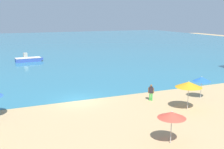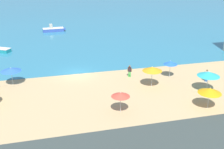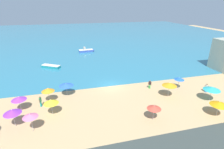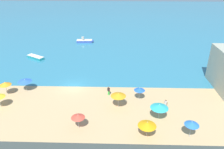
{
  "view_description": "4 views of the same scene",
  "coord_description": "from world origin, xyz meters",
  "px_view_note": "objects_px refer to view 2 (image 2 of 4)",
  "views": [
    {
      "loc": [
        -7.21,
        -25.13,
        8.1
      ],
      "look_at": [
        4.16,
        1.55,
        1.94
      ],
      "focal_mm": 45.0,
      "sensor_mm": 36.0,
      "label": 1
    },
    {
      "loc": [
        -3.85,
        -34.46,
        13.7
      ],
      "look_at": [
        3.46,
        -5.32,
        1.66
      ],
      "focal_mm": 45.0,
      "sensor_mm": 36.0,
      "label": 2
    },
    {
      "loc": [
        -7.07,
        -28.18,
        14.19
      ],
      "look_at": [
        0.85,
        2.62,
        1.19
      ],
      "focal_mm": 28.0,
      "sensor_mm": 36.0,
      "label": 3
    },
    {
      "loc": [
        7.93,
        -33.98,
        19.27
      ],
      "look_at": [
        6.85,
        2.59,
        1.25
      ],
      "focal_mm": 35.0,
      "sensor_mm": 36.0,
      "label": 4
    }
  ],
  "objects_px": {
    "beach_umbrella_10": "(170,63)",
    "beach_umbrella_11": "(121,95)",
    "beach_umbrella_4": "(209,74)",
    "bather_2": "(130,70)",
    "bather_0": "(207,75)",
    "beach_umbrella_1": "(152,69)",
    "skiff_offshore": "(53,29)",
    "beach_umbrella_12": "(11,70)",
    "beach_umbrella_9": "(210,91)"
  },
  "relations": [
    {
      "from": "beach_umbrella_10",
      "to": "beach_umbrella_11",
      "type": "xyz_separation_m",
      "value": [
        -8.57,
        -7.27,
        0.0
      ]
    },
    {
      "from": "beach_umbrella_4",
      "to": "bather_2",
      "type": "bearing_deg",
      "value": 139.58
    },
    {
      "from": "bather_0",
      "to": "bather_2",
      "type": "height_order",
      "value": "bather_2"
    },
    {
      "from": "beach_umbrella_10",
      "to": "beach_umbrella_1",
      "type": "bearing_deg",
      "value": -145.9
    },
    {
      "from": "beach_umbrella_1",
      "to": "beach_umbrella_11",
      "type": "xyz_separation_m",
      "value": [
        -5.21,
        -5.0,
        -0.33
      ]
    },
    {
      "from": "beach_umbrella_1",
      "to": "beach_umbrella_11",
      "type": "distance_m",
      "value": 7.23
    },
    {
      "from": "beach_umbrella_10",
      "to": "skiff_offshore",
      "type": "bearing_deg",
      "value": 113.92
    },
    {
      "from": "bather_0",
      "to": "bather_2",
      "type": "bearing_deg",
      "value": 156.97
    },
    {
      "from": "skiff_offshore",
      "to": "beach_umbrella_12",
      "type": "bearing_deg",
      "value": -102.98
    },
    {
      "from": "beach_umbrella_11",
      "to": "bather_2",
      "type": "distance_m",
      "value": 9.3
    },
    {
      "from": "bather_2",
      "to": "skiff_offshore",
      "type": "distance_m",
      "value": 29.36
    },
    {
      "from": "beach_umbrella_9",
      "to": "skiff_offshore",
      "type": "xyz_separation_m",
      "value": [
        -13.29,
        38.02,
        -1.44
      ]
    },
    {
      "from": "beach_umbrella_10",
      "to": "bather_0",
      "type": "relative_size",
      "value": 1.39
    },
    {
      "from": "beach_umbrella_11",
      "to": "skiff_offshore",
      "type": "height_order",
      "value": "beach_umbrella_11"
    },
    {
      "from": "beach_umbrella_4",
      "to": "beach_umbrella_12",
      "type": "height_order",
      "value": "beach_umbrella_4"
    },
    {
      "from": "beach_umbrella_9",
      "to": "skiff_offshore",
      "type": "bearing_deg",
      "value": 109.27
    },
    {
      "from": "beach_umbrella_9",
      "to": "beach_umbrella_10",
      "type": "relative_size",
      "value": 1.05
    },
    {
      "from": "bather_2",
      "to": "skiff_offshore",
      "type": "relative_size",
      "value": 0.33
    },
    {
      "from": "bather_2",
      "to": "beach_umbrella_12",
      "type": "bearing_deg",
      "value": 175.63
    },
    {
      "from": "beach_umbrella_1",
      "to": "skiff_offshore",
      "type": "xyz_separation_m",
      "value": [
        -9.71,
        31.74,
        -1.77
      ]
    },
    {
      "from": "beach_umbrella_4",
      "to": "beach_umbrella_11",
      "type": "height_order",
      "value": "beach_umbrella_4"
    },
    {
      "from": "beach_umbrella_9",
      "to": "skiff_offshore",
      "type": "relative_size",
      "value": 0.49
    },
    {
      "from": "beach_umbrella_1",
      "to": "beach_umbrella_10",
      "type": "xyz_separation_m",
      "value": [
        3.36,
        2.28,
        -0.33
      ]
    },
    {
      "from": "beach_umbrella_11",
      "to": "beach_umbrella_9",
      "type": "bearing_deg",
      "value": -8.3
    },
    {
      "from": "beach_umbrella_1",
      "to": "skiff_offshore",
      "type": "distance_m",
      "value": 33.24
    },
    {
      "from": "beach_umbrella_11",
      "to": "bather_0",
      "type": "relative_size",
      "value": 1.38
    },
    {
      "from": "beach_umbrella_1",
      "to": "beach_umbrella_4",
      "type": "xyz_separation_m",
      "value": [
        5.66,
        -2.68,
        -0.13
      ]
    },
    {
      "from": "bather_0",
      "to": "skiff_offshore",
      "type": "bearing_deg",
      "value": 117.78
    },
    {
      "from": "skiff_offshore",
      "to": "beach_umbrella_1",
      "type": "bearing_deg",
      "value": -72.99
    },
    {
      "from": "beach_umbrella_4",
      "to": "beach_umbrella_9",
      "type": "distance_m",
      "value": 4.17
    },
    {
      "from": "bather_2",
      "to": "skiff_offshore",
      "type": "height_order",
      "value": "skiff_offshore"
    },
    {
      "from": "beach_umbrella_4",
      "to": "bather_0",
      "type": "height_order",
      "value": "beach_umbrella_4"
    },
    {
      "from": "beach_umbrella_1",
      "to": "skiff_offshore",
      "type": "height_order",
      "value": "beach_umbrella_1"
    },
    {
      "from": "beach_umbrella_11",
      "to": "beach_umbrella_12",
      "type": "distance_m",
      "value": 14.42
    },
    {
      "from": "beach_umbrella_10",
      "to": "beach_umbrella_4",
      "type": "bearing_deg",
      "value": -65.06
    },
    {
      "from": "beach_umbrella_4",
      "to": "skiff_offshore",
      "type": "xyz_separation_m",
      "value": [
        -15.37,
        34.42,
        -1.63
      ]
    },
    {
      "from": "beach_umbrella_10",
      "to": "beach_umbrella_12",
      "type": "xyz_separation_m",
      "value": [
        -19.32,
        2.34,
        0.01
      ]
    },
    {
      "from": "beach_umbrella_1",
      "to": "beach_umbrella_4",
      "type": "distance_m",
      "value": 6.27
    },
    {
      "from": "beach_umbrella_4",
      "to": "beach_umbrella_9",
      "type": "bearing_deg",
      "value": -120.01
    },
    {
      "from": "beach_umbrella_9",
      "to": "beach_umbrella_12",
      "type": "relative_size",
      "value": 0.99
    },
    {
      "from": "bather_0",
      "to": "skiff_offshore",
      "type": "height_order",
      "value": "skiff_offshore"
    },
    {
      "from": "beach_umbrella_12",
      "to": "beach_umbrella_1",
      "type": "bearing_deg",
      "value": -16.12
    },
    {
      "from": "beach_umbrella_10",
      "to": "beach_umbrella_12",
      "type": "height_order",
      "value": "beach_umbrella_10"
    },
    {
      "from": "beach_umbrella_1",
      "to": "beach_umbrella_11",
      "type": "height_order",
      "value": "beach_umbrella_1"
    },
    {
      "from": "beach_umbrella_4",
      "to": "bather_0",
      "type": "bearing_deg",
      "value": 59.81
    },
    {
      "from": "beach_umbrella_10",
      "to": "bather_0",
      "type": "xyz_separation_m",
      "value": [
        3.75,
        -2.47,
        -1.04
      ]
    },
    {
      "from": "beach_umbrella_9",
      "to": "beach_umbrella_12",
      "type": "bearing_deg",
      "value": 150.86
    },
    {
      "from": "beach_umbrella_1",
      "to": "beach_umbrella_9",
      "type": "height_order",
      "value": "beach_umbrella_1"
    },
    {
      "from": "beach_umbrella_11",
      "to": "bather_0",
      "type": "xyz_separation_m",
      "value": [
        12.33,
        4.81,
        -1.04
      ]
    },
    {
      "from": "beach_umbrella_12",
      "to": "skiff_offshore",
      "type": "height_order",
      "value": "beach_umbrella_12"
    }
  ]
}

